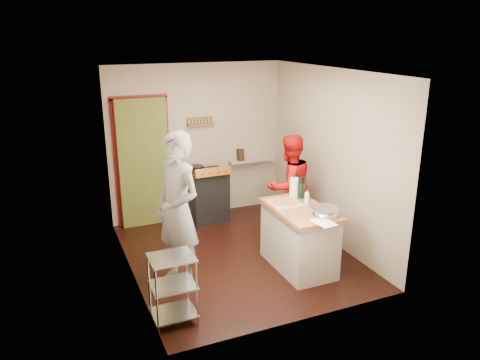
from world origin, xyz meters
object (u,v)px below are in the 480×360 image
at_px(wire_shelving, 173,286).
at_px(island, 299,236).
at_px(person_stripe, 178,211).
at_px(person_red, 289,186).
at_px(stove, 208,195).

relative_size(wire_shelving, island, 0.63).
bearing_deg(person_stripe, person_red, 89.44).
xyz_separation_m(wire_shelving, island, (1.90, 0.54, 0.02)).
relative_size(island, person_red, 0.79).
bearing_deg(person_red, island, 59.49).
xyz_separation_m(stove, island, (0.57, -2.08, 0.01)).
relative_size(person_stripe, person_red, 1.22).
relative_size(wire_shelving, person_stripe, 0.41).
distance_m(stove, wire_shelving, 2.94).
height_order(wire_shelving, person_red, person_red).
relative_size(stove, wire_shelving, 1.26).
relative_size(stove, person_stripe, 0.51).
relative_size(stove, island, 0.79).
bearing_deg(island, person_stripe, 171.54).
bearing_deg(person_stripe, island, 60.01).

